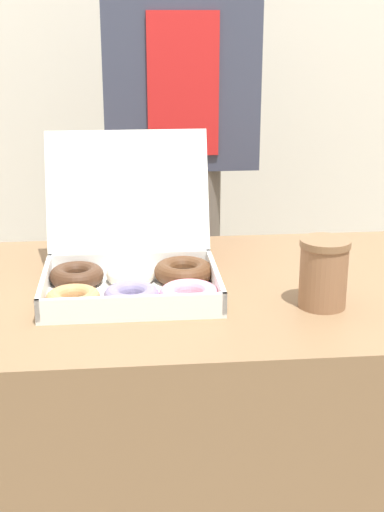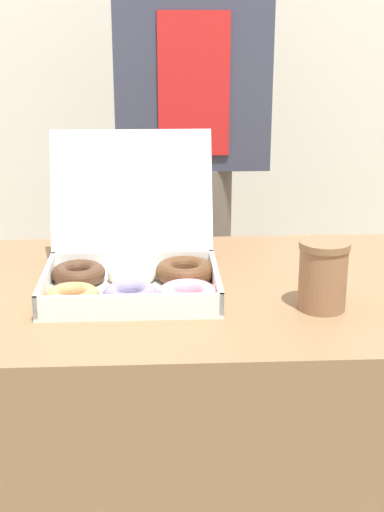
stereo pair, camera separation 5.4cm
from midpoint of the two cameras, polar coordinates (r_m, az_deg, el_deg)
table at (r=1.50m, az=4.92°, el=-15.35°), size 1.03×0.63×0.72m
donut_box at (r=1.30m, az=-3.45°, el=-1.10°), size 0.33×0.32×0.27m
coffee_cup at (r=1.23m, az=11.69°, el=-1.51°), size 0.09×0.09×0.12m
person_customer at (r=1.88m, az=0.83°, el=8.81°), size 0.39×0.22×1.59m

